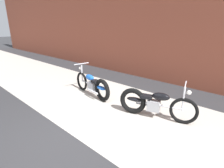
# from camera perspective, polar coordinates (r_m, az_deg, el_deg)

# --- Properties ---
(ground_plane) EXTENTS (80.00, 80.00, 0.00)m
(ground_plane) POSITION_cam_1_polar(r_m,az_deg,el_deg) (4.12, -11.56, -16.47)
(ground_plane) COLOR #2D2D30
(sidewalk_slab) EXTENTS (36.00, 3.50, 0.01)m
(sidewalk_slab) POSITION_cam_1_polar(r_m,az_deg,el_deg) (5.16, 4.51, -8.51)
(sidewalk_slab) COLOR #B2ADA3
(sidewalk_slab) RESTS_ON ground
(brick_building_wall) EXTENTS (36.00, 0.50, 5.71)m
(brick_building_wall) POSITION_cam_1_polar(r_m,az_deg,el_deg) (7.64, 22.71, 20.98)
(brick_building_wall) COLOR brown
(brick_building_wall) RESTS_ON ground
(motorcycle_blue) EXTENTS (2.00, 0.65, 1.03)m
(motorcycle_blue) POSITION_cam_1_polar(r_m,az_deg,el_deg) (6.04, -5.90, -0.39)
(motorcycle_blue) COLOR black
(motorcycle_blue) RESTS_ON ground
(motorcycle_black) EXTENTS (1.94, 0.85, 1.03)m
(motorcycle_black) POSITION_cam_1_polar(r_m,az_deg,el_deg) (4.78, 12.32, -5.95)
(motorcycle_black) COLOR black
(motorcycle_black) RESTS_ON ground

